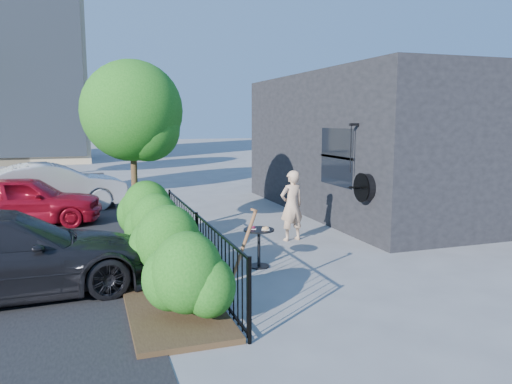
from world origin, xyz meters
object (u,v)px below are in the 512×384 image
object	(u,v)px
patio_tree	(135,117)
car_red	(25,200)
car_darkgrey	(3,255)
shovel	(239,263)
cafe_table	(259,241)
woman	(292,206)
car_silver	(53,187)

from	to	relation	value
patio_tree	car_red	xyz separation A→B (m)	(-2.60, 2.70, -2.12)
car_darkgrey	shovel	bearing A→B (deg)	-119.92
cafe_table	woman	distance (m)	2.22
car_darkgrey	car_silver	bearing A→B (deg)	-7.44
car_silver	car_red	bearing A→B (deg)	155.75
car_darkgrey	patio_tree	bearing A→B (deg)	-43.31
patio_tree	car_red	bearing A→B (deg)	133.96
cafe_table	car_red	xyz separation A→B (m)	(-4.50, 5.47, 0.15)
shovel	car_red	world-z (taller)	shovel
cafe_table	shovel	xyz separation A→B (m)	(-0.91, -1.73, 0.15)
woman	car_red	size ratio (longest dim) A/B	0.42
patio_tree	cafe_table	world-z (taller)	patio_tree
car_red	cafe_table	bearing A→B (deg)	-132.85
patio_tree	woman	world-z (taller)	patio_tree
patio_tree	car_silver	size ratio (longest dim) A/B	0.91
car_red	car_silver	size ratio (longest dim) A/B	0.88
woman	cafe_table	bearing A→B (deg)	41.44
shovel	car_darkgrey	size ratio (longest dim) A/B	0.32
car_silver	woman	bearing A→B (deg)	-145.98
shovel	patio_tree	bearing A→B (deg)	102.27
shovel	car_darkgrey	distance (m)	3.64
patio_tree	shovel	distance (m)	5.06
patio_tree	woman	distance (m)	3.96
patio_tree	car_silver	world-z (taller)	patio_tree
cafe_table	shovel	size ratio (longest dim) A/B	0.52
cafe_table	car_red	bearing A→B (deg)	129.42
patio_tree	woman	xyz separation A→B (m)	(3.27, -1.05, -1.97)
patio_tree	cafe_table	distance (m)	4.05
shovel	car_darkgrey	bearing A→B (deg)	155.30
car_darkgrey	car_red	bearing A→B (deg)	-2.47
patio_tree	car_silver	distance (m)	5.54
woman	shovel	distance (m)	4.14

